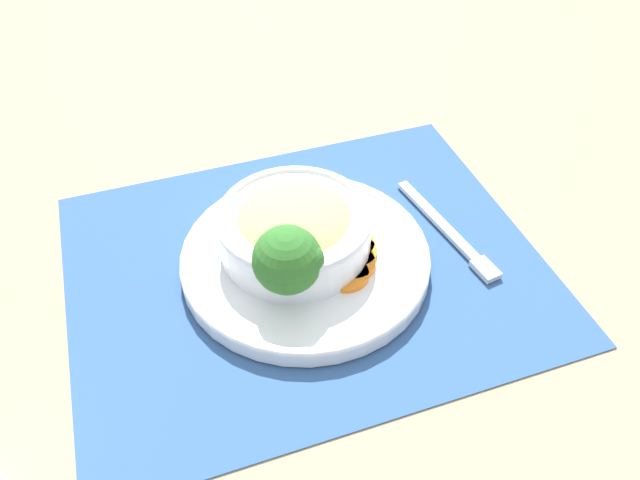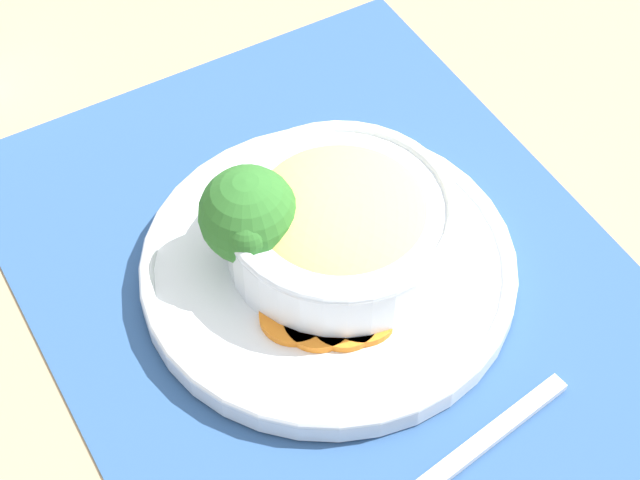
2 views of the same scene
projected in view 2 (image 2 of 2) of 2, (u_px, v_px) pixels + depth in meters
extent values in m
plane|color=tan|center=(328.00, 279.00, 0.78)|extent=(4.00, 4.00, 0.00)
cube|color=#2D5184|center=(328.00, 278.00, 0.78)|extent=(0.54, 0.45, 0.00)
cylinder|color=silver|center=(328.00, 269.00, 0.78)|extent=(0.27, 0.27, 0.02)
torus|color=silver|center=(328.00, 263.00, 0.77)|extent=(0.27, 0.27, 0.01)
cylinder|color=silver|center=(340.00, 228.00, 0.76)|extent=(0.16, 0.16, 0.05)
torus|color=silver|center=(341.00, 207.00, 0.74)|extent=(0.17, 0.17, 0.01)
ellipsoid|color=#EAC66B|center=(341.00, 218.00, 0.75)|extent=(0.14, 0.14, 0.05)
cylinder|color=#759E51|center=(251.00, 248.00, 0.76)|extent=(0.03, 0.03, 0.02)
sphere|color=#2D6B28|center=(248.00, 215.00, 0.74)|extent=(0.07, 0.07, 0.07)
sphere|color=#2D6B28|center=(247.00, 234.00, 0.72)|extent=(0.03, 0.03, 0.03)
sphere|color=#2D6B28|center=(248.00, 191.00, 0.75)|extent=(0.03, 0.03, 0.03)
cylinder|color=orange|center=(295.00, 315.00, 0.74)|extent=(0.05, 0.05, 0.01)
cylinder|color=orange|center=(319.00, 321.00, 0.73)|extent=(0.05, 0.05, 0.01)
cylinder|color=orange|center=(344.00, 320.00, 0.73)|extent=(0.05, 0.05, 0.01)
cylinder|color=orange|center=(368.00, 313.00, 0.74)|extent=(0.05, 0.05, 0.01)
cube|color=silver|center=(463.00, 457.00, 0.69)|extent=(0.05, 0.18, 0.01)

